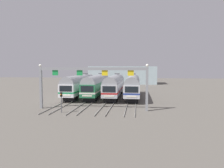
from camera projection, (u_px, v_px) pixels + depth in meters
ground_plane at (106, 97)px, 45.25m from camera, size 160.00×160.00×0.00m
track_bed at (115, 89)px, 62.06m from camera, size 13.16×70.00×0.15m
commuter_train_white at (80, 84)px, 45.75m from camera, size 2.88×18.06×5.05m
commuter_train_green at (97, 85)px, 45.27m from camera, size 2.88×18.06×5.05m
commuter_train_stainless at (115, 85)px, 44.79m from camera, size 2.88×18.06×5.05m
commuter_train_silver at (133, 85)px, 44.31m from camera, size 2.88×18.06×5.05m
catenary_gantry at (92, 76)px, 31.48m from camera, size 16.90×0.44×6.97m
yard_signal_mast at (61, 98)px, 29.49m from camera, size 0.28×0.35×2.98m
maintenance_building at (123, 75)px, 82.62m from camera, size 25.99×10.00×6.78m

